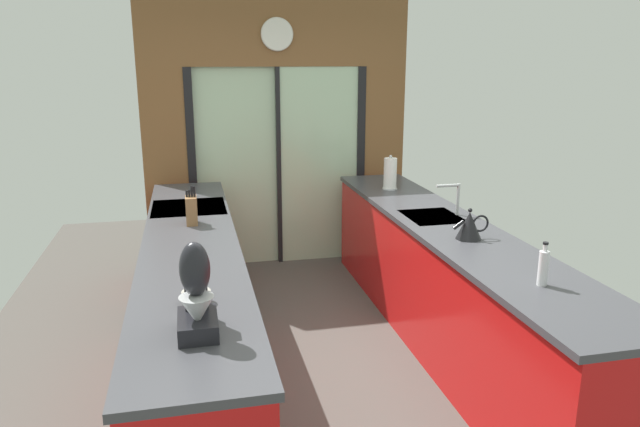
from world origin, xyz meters
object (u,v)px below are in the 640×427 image
kettle (469,225)px  soap_bottle (543,267)px  stand_mixer (196,299)px  mixing_bowl (196,296)px  knife_block (192,210)px  paper_towel_roll (390,174)px  oven_range (192,262)px

kettle → soap_bottle: bearing=-90.1°
soap_bottle → kettle: bearing=89.9°
stand_mixer → mixing_bowl: bearing=90.0°
soap_bottle → mixing_bowl: bearing=174.8°
mixing_bowl → knife_block: (0.00, 1.45, 0.07)m
knife_block → soap_bottle: knife_block is taller
mixing_bowl → soap_bottle: size_ratio=0.60×
kettle → paper_towel_roll: 1.57m
kettle → paper_towel_roll: paper_towel_roll is taller
oven_range → knife_block: 0.77m
stand_mixer → soap_bottle: bearing=5.4°
knife_block → kettle: knife_block is taller
kettle → mixing_bowl: bearing=-159.2°
kettle → paper_towel_roll: bearing=90.1°
oven_range → stand_mixer: (0.02, -2.30, 0.63)m
mixing_bowl → soap_bottle: (1.78, -0.16, 0.07)m
knife_block → stand_mixer: 1.78m
kettle → soap_bottle: size_ratio=1.07×
oven_range → soap_bottle: (1.80, -2.13, 0.57)m
knife_block → paper_towel_roll: size_ratio=0.89×
mixing_bowl → knife_block: 1.45m
oven_range → paper_towel_roll: paper_towel_roll is taller
oven_range → knife_block: (0.02, -0.52, 0.57)m
mixing_bowl → kettle: bearing=20.8°
kettle → paper_towel_roll: (-0.00, 1.57, 0.05)m
mixing_bowl → stand_mixer: stand_mixer is taller
stand_mixer → kettle: bearing=29.6°
knife_block → soap_bottle: size_ratio=1.18×
stand_mixer → kettle: 2.05m
kettle → soap_bottle: (-0.00, -0.84, 0.01)m
kettle → stand_mixer: bearing=-150.4°
stand_mixer → paper_towel_roll: stand_mixer is taller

